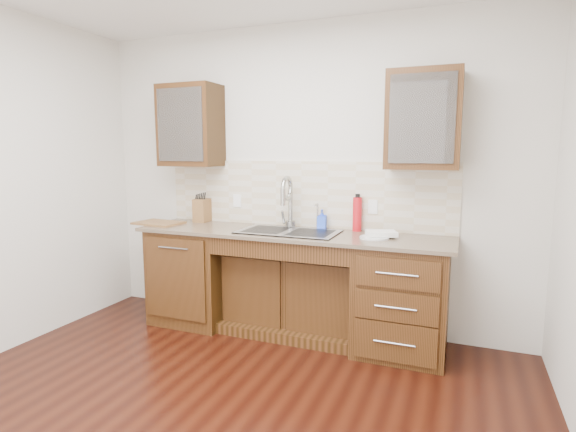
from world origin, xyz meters
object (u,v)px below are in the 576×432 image
at_px(water_bottle, 357,214).
at_px(knife_block, 203,210).
at_px(soap_bottle, 322,219).
at_px(cutting_board, 159,223).
at_px(plate, 374,238).

bearing_deg(water_bottle, knife_block, -179.25).
distance_m(soap_bottle, cutting_board, 1.54).
bearing_deg(soap_bottle, water_bottle, -8.61).
height_order(soap_bottle, knife_block, knife_block).
xyz_separation_m(water_bottle, cutting_board, (-1.83, -0.31, -0.14)).
xyz_separation_m(water_bottle, plate, (0.20, -0.27, -0.14)).
relative_size(soap_bottle, plate, 0.74).
distance_m(water_bottle, plate, 0.37).
height_order(water_bottle, plate, water_bottle).
bearing_deg(knife_block, soap_bottle, -1.56).
xyz_separation_m(soap_bottle, cutting_board, (-1.51, -0.31, -0.08)).
bearing_deg(water_bottle, plate, -53.59).
bearing_deg(knife_block, cutting_board, -139.28).
height_order(water_bottle, knife_block, water_bottle).
relative_size(plate, cutting_board, 0.54).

